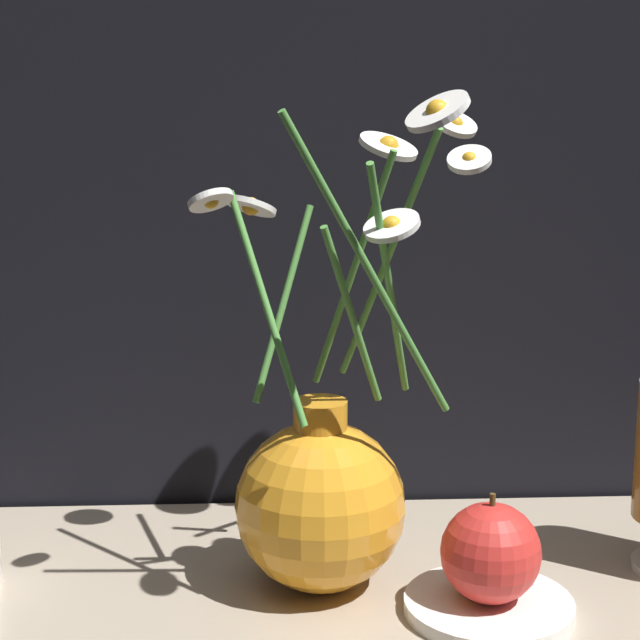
% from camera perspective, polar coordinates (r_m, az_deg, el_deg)
% --- Properties ---
extents(ground_plane, '(6.00, 6.00, 0.00)m').
position_cam_1_polar(ground_plane, '(0.79, 0.06, -15.14)').
color(ground_plane, black).
extents(shelf, '(0.67, 0.34, 0.01)m').
position_cam_1_polar(shelf, '(0.78, 0.06, -14.75)').
color(shelf, tan).
rests_on(shelf, ground_plane).
extents(vase_with_flowers, '(0.21, 0.22, 0.35)m').
position_cam_1_polar(vase_with_flowers, '(0.76, -0.09, -9.18)').
color(vase_with_flowers, orange).
rests_on(vase_with_flowers, shelf).
extents(saucer_plate, '(0.12, 0.12, 0.01)m').
position_cam_1_polar(saucer_plate, '(0.76, 8.99, -14.85)').
color(saucer_plate, white).
rests_on(saucer_plate, shelf).
extents(orange_fruit, '(0.07, 0.07, 0.08)m').
position_cam_1_polar(orange_fruit, '(0.74, 9.09, -12.16)').
color(orange_fruit, red).
rests_on(orange_fruit, saucer_plate).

